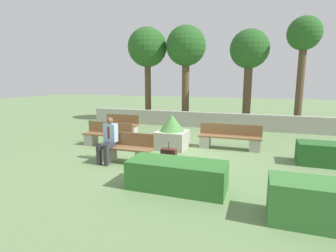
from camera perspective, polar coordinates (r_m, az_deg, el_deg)
The scene contains 16 objects.
ground_plane at distance 8.30m, azimuth 1.16°, elevation -6.84°, with size 60.00×60.00×0.00m, color #6B8956.
perimeter_wall at distance 13.48m, azimuth 8.49°, elevation 1.28°, with size 12.99×0.30×0.79m.
bench_front at distance 7.84m, azimuth -9.12°, elevation -5.51°, with size 1.62×0.48×0.86m.
bench_left_side at distance 12.03m, azimuth -10.27°, elevation -0.14°, with size 1.66×0.49×0.86m.
bench_right_side at distance 9.49m, azimuth 13.23°, elevation -2.81°, with size 2.18×0.48×0.86m.
bench_back at distance 9.89m, azimuth -13.02°, elevation -2.36°, with size 1.85×0.48×0.86m.
person_seated_man at distance 7.87m, azimuth -12.84°, elevation -2.54°, with size 0.38×0.63×1.32m.
hedge_block_near_left at distance 5.91m, azimuth 1.97°, elevation -10.62°, with size 2.16×0.89×0.64m.
hedge_block_near_right at distance 5.23m, azimuth 32.18°, elevation -14.41°, with size 1.99×0.78×0.74m.
hedge_block_mid_left at distance 8.80m, azimuth 32.60°, elevation -5.31°, with size 1.97×0.80×0.64m.
planter_corner_left at distance 9.26m, azimuth 0.87°, elevation -1.57°, with size 1.05×1.05×1.21m.
suitcase at distance 7.12m, azimuth 0.16°, elevation -7.24°, with size 0.41×0.21×0.78m.
tree_leftmost at distance 15.83m, azimuth -4.50°, elevation 16.40°, with size 2.26×2.26×5.41m.
tree_center_left at distance 15.02m, azimuth 3.93°, elevation 16.53°, with size 2.19×2.19×5.35m.
tree_center_right at distance 14.93m, azimuth 17.28°, elevation 15.12°, with size 2.03×2.03×5.04m.
tree_rightmost at distance 14.74m, azimuth 27.48°, elevation 16.39°, with size 1.60×1.60×5.41m.
Camera 1 is at (2.45, -7.56, 2.39)m, focal length 28.00 mm.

